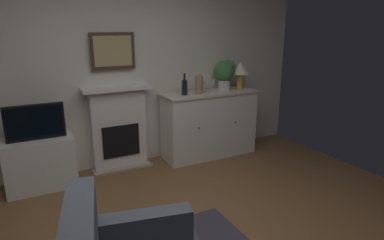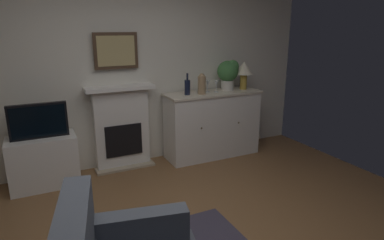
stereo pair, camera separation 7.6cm
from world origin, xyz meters
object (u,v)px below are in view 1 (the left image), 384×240
Objects in this scene: potted_plant_small at (225,72)px; vase_decorative at (199,84)px; fireplace_unit at (119,128)px; table_lamp at (240,70)px; framed_picture at (113,51)px; wine_glass_left at (205,83)px; wine_glass_center at (213,83)px; tv_set at (35,122)px; tv_cabinet at (41,163)px; wine_bottle at (185,87)px; sideboard_cabinet at (209,124)px.

vase_decorative is at bearing -168.74° from potted_plant_small.
table_lamp is (1.78, -0.18, 0.67)m from fireplace_unit.
vase_decorative is (-0.71, -0.05, -0.14)m from table_lamp.
framed_picture is 3.33× the size of wine_glass_left.
tv_set is (-2.29, 0.01, -0.26)m from wine_glass_center.
framed_picture is 1.58m from tv_cabinet.
tv_set is at bearing 179.62° from wine_bottle.
table_lamp is 0.93m from wine_bottle.
framed_picture is 1.38× the size of table_lamp.
fireplace_unit is at bearing 9.45° from tv_cabinet.
table_lamp is at bearing -0.31° from tv_cabinet.
vase_decorative reaches higher than wine_glass_center.
sideboard_cabinet is at bearing 0.21° from tv_set.
framed_picture reaches higher than fireplace_unit.
tv_set is at bearing -179.03° from wine_glass_left.
wine_glass_left is 2.19m from tv_set.
wine_glass_left is at bearing 30.46° from vase_decorative.
framed_picture is 1.42m from wine_glass_center.
vase_decorative is at bearing -12.00° from fireplace_unit.
sideboard_cabinet is at bearing -23.28° from wine_glass_left.
potted_plant_small is (0.34, 0.02, 0.13)m from wine_glass_left.
fireplace_unit is 1.28m from sideboard_cabinet.
wine_glass_center is at bearing -177.60° from table_lamp.
vase_decorative is at bearing -8.36° from wine_bottle.
fireplace_unit is 1.47× the size of tv_cabinet.
wine_glass_left is (-0.07, 0.03, 0.59)m from sideboard_cabinet.
wine_glass_center is (-0.47, -0.02, -0.16)m from table_lamp.
fireplace_unit is at bearing 167.17° from wine_bottle.
fireplace_unit is at bearing 171.48° from wine_glass_center.
sideboard_cabinet is at bearing 2.91° from wine_bottle.
framed_picture is 1.28× the size of potted_plant_small.
table_lamp is 0.49m from wine_glass_center.
wine_glass_center is (0.04, -0.02, 0.59)m from sideboard_cabinet.
table_lamp is at bearing 1.29° from wine_bottle.
table_lamp is 2.42× the size of wine_glass_center.
sideboard_cabinet is 3.19× the size of potted_plant_small.
wine_bottle is 1.76× the size of wine_glass_center.
sideboard_cabinet is 0.78m from potted_plant_small.
tv_set is 1.44× the size of potted_plant_small.
wine_glass_center is at bearing -0.86° from tv_cabinet.
wine_bottle is at bearing -0.38° from tv_set.
wine_bottle is at bearing -12.83° from fireplace_unit.
framed_picture is at bearing 172.87° from table_lamp.
fireplace_unit is 1.02m from wine_bottle.
wine_bottle reaches higher than tv_set.
framed_picture is 0.89× the size of tv_set.
sideboard_cabinet is 4.73× the size of wine_bottle.
vase_decorative reaches higher than tv_cabinet.
table_lamp reaches higher than fireplace_unit.
tv_cabinet is (-0.98, -0.21, -1.23)m from framed_picture.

